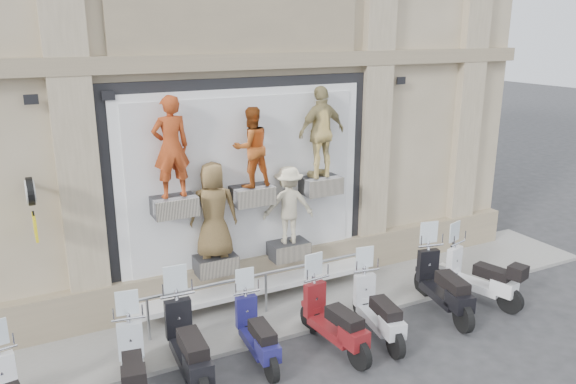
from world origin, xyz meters
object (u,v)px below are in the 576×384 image
Objects in this scene: clock_sign_bracket at (31,200)px; scooter_g at (378,299)px; scooter_c at (132,355)px; scooter_i at (480,266)px; guard_rail at (266,294)px; scooter_e at (257,322)px; scooter_f at (334,308)px; scooter_d at (187,332)px; scooter_h at (444,274)px.

scooter_g is at bearing -21.82° from clock_sign_bracket.
scooter_i is (7.03, 0.02, 0.02)m from scooter_c.
guard_rail is 4.96× the size of clock_sign_bracket.
scooter_i reaches higher than scooter_c.
clock_sign_bracket is 0.57× the size of scooter_e.
scooter_i is (4.15, -1.45, 0.32)m from guard_rail.
scooter_c is 3.43m from scooter_f.
scooter_h is (5.13, -0.17, -0.01)m from scooter_d.
scooter_f is 1.03× the size of scooter_g.
clock_sign_bracket is at bearing 127.15° from scooter_c.
scooter_h is (6.03, -0.03, 0.08)m from scooter_c.
scooter_h is (3.94, -0.16, 0.12)m from scooter_e.
scooter_d is 3.45m from scooter_g.
scooter_f reaches higher than scooter_i.
scooter_i is at bearing -1.84° from scooter_f.
scooter_f is 1.01× the size of scooter_i.
guard_rail is 1.58m from scooter_e.
scooter_e is (2.09, 0.12, -0.04)m from scooter_c.
guard_rail is 2.67× the size of scooter_g.
scooter_i is at bearing 2.87° from scooter_e.
scooter_d is 1.10× the size of scooter_g.
scooter_g is 0.91× the size of scooter_h.
scooter_e is at bearing -120.59° from guard_rail.
scooter_h is (1.69, 0.18, 0.07)m from scooter_g.
scooter_f is (4.44, -2.11, -2.01)m from clock_sign_bracket.
clock_sign_bracket is at bearing 175.89° from scooter_h.
scooter_c is 2.10m from scooter_e.
scooter_h is (2.61, 0.14, 0.05)m from scooter_f.
scooter_f reaches higher than scooter_c.
scooter_g is at bearing 168.89° from scooter_i.
scooter_c is at bearing -173.64° from scooter_g.
scooter_e is at bearing 2.50° from scooter_d.
scooter_h is 1.00m from scooter_i.
scooter_g reaches higher than guard_rail.
scooter_g is 2.71m from scooter_i.
scooter_g is 1.71m from scooter_h.
scooter_c is 4.34m from scooter_g.
scooter_c is 0.98× the size of scooter_i.
scooter_f is (1.34, -0.30, 0.07)m from scooter_e.
scooter_g is at bearing -162.58° from scooter_h.
scooter_c is at bearing -168.21° from scooter_d.
scooter_c is 0.90× the size of scooter_d.
scooter_d is at bearing 168.14° from scooter_f.
scooter_c is at bearing -62.31° from clock_sign_bracket.
scooter_g reaches higher than scooter_e.
guard_rail is 2.42m from scooter_d.
guard_rail is at bearing 36.39° from scooter_c.
guard_rail is 3.51m from scooter_h.
scooter_g is (0.91, -0.04, -0.02)m from scooter_f.
scooter_h is (3.15, -1.50, 0.38)m from guard_rail.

